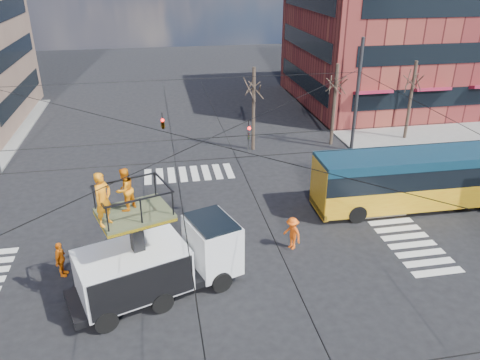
% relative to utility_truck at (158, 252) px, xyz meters
% --- Properties ---
extents(ground, '(120.00, 120.00, 0.00)m').
position_rel_utility_truck_xyz_m(ground, '(2.13, 1.72, -1.97)').
color(ground, black).
rests_on(ground, ground).
extents(sidewalk_ne, '(18.00, 18.00, 0.12)m').
position_rel_utility_truck_xyz_m(sidewalk_ne, '(23.13, 22.72, -1.91)').
color(sidewalk_ne, slate).
rests_on(sidewalk_ne, ground).
extents(crosswalks, '(22.40, 22.40, 0.02)m').
position_rel_utility_truck_xyz_m(crosswalks, '(2.13, 1.72, -1.96)').
color(crosswalks, silver).
rests_on(crosswalks, ground).
extents(building_ne, '(20.06, 16.06, 14.00)m').
position_rel_utility_truck_xyz_m(building_ne, '(24.11, 25.70, 5.03)').
color(building_ne, maroon).
rests_on(building_ne, ground).
extents(overhead_network, '(24.24, 24.24, 8.00)m').
position_rel_utility_truck_xyz_m(overhead_network, '(2.06, 2.13, 2.31)').
color(overhead_network, '#2D2D30').
rests_on(overhead_network, ground).
extents(tree_a, '(2.00, 2.00, 6.00)m').
position_rel_utility_truck_xyz_m(tree_a, '(7.13, 15.22, 2.65)').
color(tree_a, '#382B21').
rests_on(tree_a, ground).
extents(tree_b, '(2.00, 2.00, 6.00)m').
position_rel_utility_truck_xyz_m(tree_b, '(13.13, 15.22, 2.65)').
color(tree_b, '#382B21').
rests_on(tree_b, ground).
extents(tree_c, '(2.00, 2.00, 6.00)m').
position_rel_utility_truck_xyz_m(tree_c, '(19.13, 15.22, 2.65)').
color(tree_c, '#382B21').
rests_on(tree_c, ground).
extents(utility_truck, '(7.37, 4.44, 6.03)m').
position_rel_utility_truck_xyz_m(utility_truck, '(0.00, 0.00, 0.00)').
color(utility_truck, black).
rests_on(utility_truck, ground).
extents(city_bus, '(12.21, 2.78, 3.20)m').
position_rel_utility_truck_xyz_m(city_bus, '(14.56, 5.03, -0.25)').
color(city_bus, orange).
rests_on(city_bus, ground).
extents(traffic_cone, '(0.36, 0.36, 0.65)m').
position_rel_utility_truck_xyz_m(traffic_cone, '(-3.34, 0.92, -1.65)').
color(traffic_cone, '#FF2E0A').
rests_on(traffic_cone, ground).
extents(worker_ground, '(0.55, 1.02, 1.65)m').
position_rel_utility_truck_xyz_m(worker_ground, '(-4.22, 1.91, -1.15)').
color(worker_ground, orange).
rests_on(worker_ground, ground).
extents(flagger, '(1.03, 1.22, 1.64)m').
position_rel_utility_truck_xyz_m(flagger, '(6.26, 2.16, -1.15)').
color(flagger, '#FF5910').
rests_on(flagger, ground).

